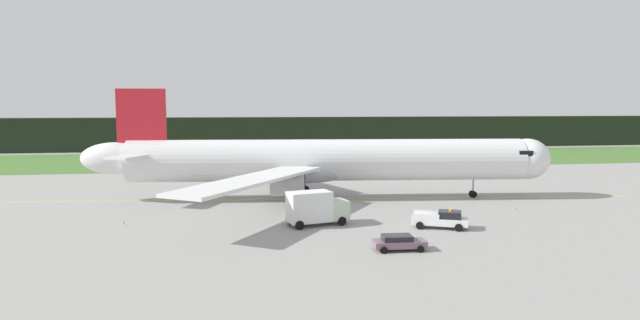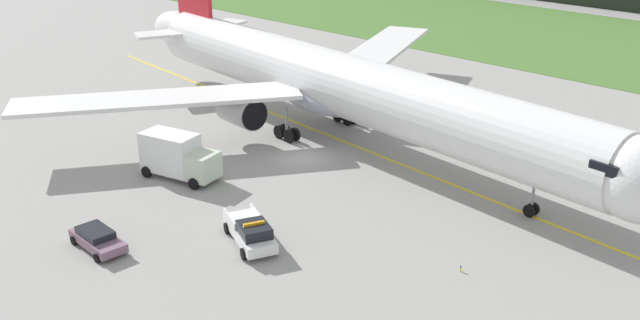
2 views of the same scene
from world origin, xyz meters
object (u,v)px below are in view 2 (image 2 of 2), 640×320
airliner (339,85)px  staff_car (97,238)px  ops_pickup_truck (251,232)px  apron_cone (261,220)px  catering_truck (178,156)px

airliner → staff_car: size_ratio=13.54×
airliner → staff_car: 25.67m
ops_pickup_truck → apron_cone: (-1.61, 2.30, -0.53)m
airliner → apron_cone: 18.10m
ops_pickup_truck → catering_truck: size_ratio=0.88×
ops_pickup_truck → catering_truck: 12.70m
staff_car → catering_truck: bearing=118.1°
apron_cone → ops_pickup_truck: bearing=-55.0°
airliner → staff_car: (2.23, -25.21, -4.29)m
staff_car → apron_cone: 10.61m
staff_car → apron_cone: (5.08, 9.31, -0.32)m
staff_car → apron_cone: staff_car is taller
apron_cone → airliner: bearing=114.7°
airliner → staff_car: bearing=-85.0°
catering_truck → apron_cone: (10.60, -1.05, -1.46)m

